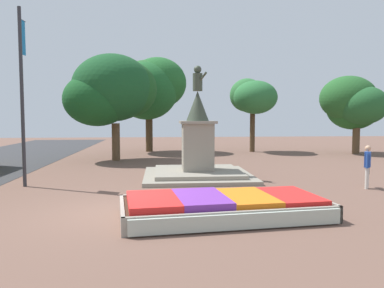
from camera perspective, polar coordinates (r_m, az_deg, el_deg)
The scene contains 9 objects.
ground_plane at distance 11.44m, azimuth -11.54°, elevation -10.14°, with size 78.92×78.92×0.00m, color brown.
flower_planter at distance 10.64m, azimuth 4.73°, elevation -9.56°, with size 6.00×3.36×0.64m.
statue_monument at distance 17.29m, azimuth 0.85°, elevation -1.61°, with size 4.90×4.90×5.12m.
banner_pole at distance 16.39m, azimuth -24.47°, elevation 7.03°, with size 0.14×0.60×7.09m.
pedestrian_with_handbag at distance 16.11m, azimuth 25.17°, elevation -2.81°, with size 0.49×0.64×1.70m.
park_tree_far_left at distance 24.30m, azimuth -12.07°, elevation 7.86°, with size 5.76×5.11×6.71m.
park_tree_behind_statue at distance 30.53m, azimuth 23.39°, elevation 5.66°, with size 4.73×4.93×5.82m.
park_tree_far_right at distance 30.02m, azimuth 9.34°, elevation 7.13°, with size 3.63×4.11×5.83m.
park_tree_street_side at distance 29.48m, azimuth -6.47°, elevation 8.43°, with size 5.57×5.61×7.40m.
Camera 1 is at (1.32, -11.01, 2.83)m, focal length 35.00 mm.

